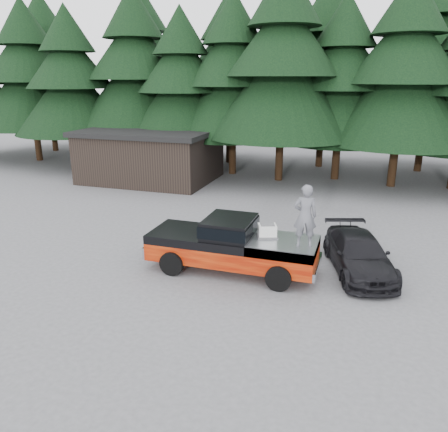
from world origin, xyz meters
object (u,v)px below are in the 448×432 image
(man_on_bed, at_px, (305,216))
(parked_car, at_px, (359,254))
(pickup_truck, at_px, (232,253))
(air_compressor, at_px, (267,231))
(utility_building, at_px, (151,155))

(man_on_bed, distance_m, parked_car, 2.88)
(pickup_truck, distance_m, air_compressor, 1.48)
(air_compressor, relative_size, utility_building, 0.07)
(pickup_truck, xyz_separation_m, man_on_bed, (2.48, -0.27, 1.68))
(pickup_truck, height_order, man_on_bed, man_on_bed)
(pickup_truck, bearing_deg, man_on_bed, -6.13)
(man_on_bed, relative_size, parked_car, 0.46)
(air_compressor, bearing_deg, utility_building, 110.52)
(utility_building, bearing_deg, man_on_bed, -46.24)
(pickup_truck, relative_size, parked_car, 1.35)
(pickup_truck, relative_size, utility_building, 0.71)
(air_compressor, xyz_separation_m, utility_building, (-10.43, 11.80, 0.13))
(parked_car, distance_m, utility_building, 17.21)
(air_compressor, distance_m, parked_car, 3.34)
(air_compressor, height_order, utility_building, utility_building)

